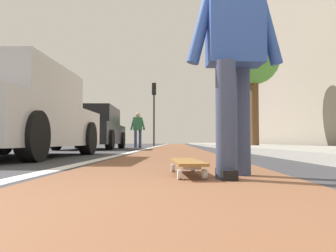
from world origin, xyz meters
TOP-DOWN VIEW (x-y plane):
  - ground_plane at (10.00, 0.00)m, footprint 80.00×80.00m
  - bike_lane_paint at (24.00, 0.00)m, footprint 56.00×1.82m
  - lane_stripe_white at (20.00, 1.06)m, footprint 52.00×0.16m
  - sidewalk_curb at (18.00, -3.27)m, footprint 52.00×3.20m
  - building_facade at (22.00, -5.79)m, footprint 40.00×1.20m
  - skateboard at (1.56, -0.14)m, footprint 0.85×0.27m
  - skater_person at (1.41, -0.48)m, footprint 0.48×0.72m
  - parked_car_near at (4.48, 2.64)m, footprint 4.19×2.05m
  - parked_car_mid at (10.98, 2.93)m, footprint 4.50×2.01m
  - traffic_light at (22.01, 1.46)m, footprint 0.33×0.28m
  - street_tree_mid at (11.24, -2.87)m, footprint 1.84×1.84m
  - pedestrian_distant at (14.01, 1.65)m, footprint 0.44×0.68m

SIDE VIEW (x-z plane):
  - ground_plane at x=10.00m, z-range 0.00..0.00m
  - bike_lane_paint at x=24.00m, z-range 0.00..0.00m
  - lane_stripe_white at x=20.00m, z-range 0.00..0.01m
  - sidewalk_curb at x=18.00m, z-range 0.00..0.14m
  - skateboard at x=1.56m, z-range 0.04..0.15m
  - parked_car_mid at x=10.98m, z-range -0.03..1.46m
  - parked_car_near at x=4.48m, z-range -0.03..1.46m
  - pedestrian_distant at x=14.01m, z-range 0.11..1.67m
  - skater_person at x=1.41m, z-range 0.12..1.76m
  - traffic_light at x=22.01m, z-range 0.82..5.08m
  - street_tree_mid at x=11.24m, z-range 1.10..5.28m
  - building_facade at x=22.00m, z-range 0.00..8.72m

